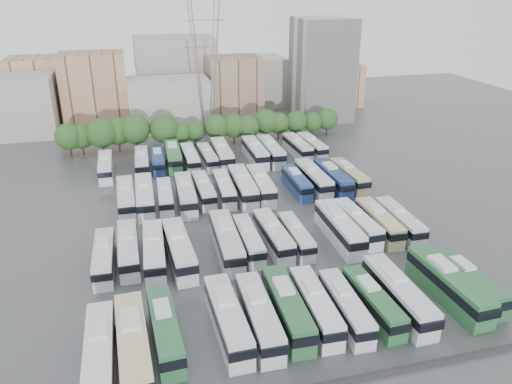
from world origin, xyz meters
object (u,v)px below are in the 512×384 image
object	(u,v)px
bus_r2_s1	(126,197)
bus_r3_s6	(207,157)
bus_r0_s5	(259,316)
bus_r2_s2	(145,196)
bus_r0_s12	(448,284)
bus_r2_s13	(349,176)
bus_r3_s7	(222,154)
bus_r0_s7	(315,306)
bus_r2_s3	(165,196)
bus_r0_s13	(468,281)
bus_r0_s0	(100,353)
bus_r1_s6	(248,240)
bus_r1_s11	(357,223)
bus_r0_s4	(228,319)
bus_r2_s8	(261,185)
bus_r0_s10	(398,294)
bus_r2_s6	(224,188)
bus_r2_s12	(333,178)
bus_r1_s8	(296,236)
bus_r1_s10	(339,228)
bus_r2_s7	(243,186)
bus_r1_s13	(399,221)
bus_r3_s3	(158,160)
bus_r3_s9	(255,152)
bus_r3_s2	(142,162)
bus_r2_s11	(313,178)
bus_r0_s8	(345,307)
bus_r3_s12	(297,147)
bus_r3_s4	(173,156)
bus_r1_s12	(379,222)
bus_r0_s9	(373,302)
apartment_tower	(322,70)
bus_r2_s5	(204,190)
bus_r2_s10	(297,182)
bus_r3_s10	(271,151)
bus_r0_s6	(287,307)
bus_r3_s5	(190,158)
bus_r2_s4	(186,194)
bus_r0_s1	(133,345)
bus_r1_s2	(154,250)
bus_r1_s1	(128,249)

from	to	relation	value
bus_r2_s1	bus_r3_s6	size ratio (longest dim) A/B	1.11
bus_r0_s5	bus_r2_s2	size ratio (longest dim) A/B	0.96
bus_r0_s12	bus_r3_s6	distance (m)	56.57
bus_r2_s13	bus_r3_s7	world-z (taller)	bus_r3_s7
bus_r0_s7	bus_r3_s6	bearing A→B (deg)	95.41
bus_r0_s12	bus_r2_s3	xyz separation A→B (m)	(-29.93, 35.35, -0.42)
bus_r0_s13	bus_r0_s0	bearing A→B (deg)	-179.32
bus_r1_s6	bus_r1_s11	size ratio (longest dim) A/B	0.93
bus_r0_s4	bus_r2_s8	xyz separation A→B (m)	(13.16, 35.05, 0.01)
bus_r0_s10	bus_r2_s6	distance (m)	38.45
bus_r2_s3	bus_r2_s12	size ratio (longest dim) A/B	0.85
bus_r1_s8	bus_r1_s10	distance (m)	6.62
bus_r2_s7	bus_r1_s13	bearing A→B (deg)	-41.39
bus_r3_s3	bus_r3_s9	world-z (taller)	bus_r3_s9
bus_r0_s12	bus_r3_s6	world-z (taller)	bus_r0_s12
bus_r3_s2	bus_r3_s3	world-z (taller)	bus_r3_s2
bus_r2_s7	bus_r2_s11	xyz separation A→B (m)	(13.11, 0.44, -0.06)
bus_r2_s11	bus_r0_s8	bearing A→B (deg)	-105.63
bus_r1_s11	bus_r3_s12	bearing A→B (deg)	82.59
bus_r1_s8	bus_r3_s4	world-z (taller)	bus_r3_s4
bus_r1_s12	bus_r2_s7	size ratio (longest dim) A/B	0.88
bus_r1_s8	bus_r1_s12	distance (m)	13.32
bus_r0_s9	bus_r3_s4	distance (m)	57.66
bus_r2_s8	bus_r3_s3	distance (m)	24.58
apartment_tower	bus_r2_s5	bearing A→B (deg)	-130.63
bus_r1_s8	bus_r2_s8	world-z (taller)	bus_r2_s8
bus_r0_s0	bus_r0_s5	xyz separation A→B (m)	(16.41, 1.59, 0.01)
bus_r0_s7	bus_r3_s9	size ratio (longest dim) A/B	0.92
bus_r2_s8	bus_r2_s5	bearing A→B (deg)	178.82
bus_r0_s9	bus_r2_s10	bearing A→B (deg)	82.76
bus_r0_s9	bus_r2_s6	bearing A→B (deg)	103.03
bus_r3_s10	apartment_tower	bearing A→B (deg)	53.08
bus_r1_s11	bus_r3_s9	bearing A→B (deg)	98.28
bus_r2_s11	bus_r1_s8	bearing A→B (deg)	-117.54
bus_r0_s4	bus_r1_s12	distance (m)	31.53
bus_r0_s6	bus_r0_s8	xyz separation A→B (m)	(6.41, -1.21, -0.20)
bus_r1_s8	bus_r3_s9	size ratio (longest dim) A/B	0.81
bus_r0_s4	bus_r1_s8	size ratio (longest dim) A/B	1.20
bus_r3_s5	bus_r3_s12	distance (m)	23.25
bus_r2_s4	bus_r2_s11	distance (m)	23.21
bus_r2_s1	bus_r2_s7	size ratio (longest dim) A/B	0.93
bus_r0_s1	bus_r1_s10	size ratio (longest dim) A/B	1.03
bus_r1_s2	bus_r2_s1	bearing A→B (deg)	102.11
bus_r3_s3	bus_r3_s7	xyz separation A→B (m)	(13.00, -0.50, 0.37)
bus_r0_s0	bus_r2_s8	size ratio (longest dim) A/B	0.97
bus_r1_s11	bus_r3_s4	world-z (taller)	bus_r3_s4
bus_r1_s8	bus_r1_s11	bearing A→B (deg)	7.09
bus_r1_s1	bus_r3_s4	size ratio (longest dim) A/B	0.93
bus_r2_s8	bus_r3_s5	xyz separation A→B (m)	(-10.02, 17.66, -0.17)
apartment_tower	bus_r3_s10	size ratio (longest dim) A/B	1.96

